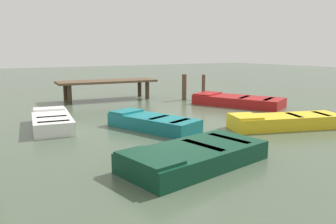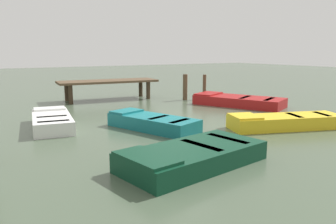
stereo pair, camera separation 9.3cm
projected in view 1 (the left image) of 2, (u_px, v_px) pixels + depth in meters
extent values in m
plane|color=#475642|center=(168.00, 122.00, 11.41)|extent=(80.00, 80.00, 0.00)
cube|color=brown|center=(107.00, 81.00, 16.37)|extent=(4.82, 1.97, 0.10)
cylinder|color=#3C2E20|center=(140.00, 88.00, 17.73)|extent=(0.20, 0.20, 0.85)
cylinder|color=#3C2E20|center=(147.00, 90.00, 16.80)|extent=(0.20, 0.20, 0.85)
cylinder|color=#3C2E20|center=(66.00, 92.00, 16.11)|extent=(0.20, 0.20, 0.85)
cylinder|color=#3C2E20|center=(70.00, 95.00, 15.18)|extent=(0.20, 0.20, 0.85)
cube|color=#14666B|center=(153.00, 123.00, 10.38)|extent=(1.99, 3.13, 0.40)
cube|color=beige|center=(153.00, 118.00, 10.35)|extent=(1.62, 2.63, 0.04)
cube|color=#14666B|center=(127.00, 111.00, 11.04)|extent=(1.12, 0.93, 0.06)
cube|color=#9B9789|center=(159.00, 118.00, 10.21)|extent=(0.85, 0.47, 0.04)
cube|color=#9B9789|center=(180.00, 121.00, 9.71)|extent=(0.85, 0.47, 0.04)
cube|color=maroon|center=(238.00, 101.00, 14.79)|extent=(2.96, 4.05, 0.40)
cube|color=black|center=(238.00, 98.00, 14.77)|extent=(2.43, 3.40, 0.04)
cube|color=maroon|center=(208.00, 94.00, 15.54)|extent=(1.57, 1.33, 0.06)
cube|color=black|center=(244.00, 97.00, 14.61)|extent=(1.14, 0.68, 0.04)
cube|color=black|center=(268.00, 99.00, 14.05)|extent=(1.14, 0.68, 0.04)
cube|color=silver|center=(52.00, 122.00, 10.55)|extent=(1.55, 2.92, 0.40)
cube|color=#334772|center=(51.00, 117.00, 10.53)|extent=(1.24, 2.47, 0.04)
cube|color=silver|center=(49.00, 109.00, 11.50)|extent=(1.09, 0.77, 0.06)
cube|color=navy|center=(52.00, 117.00, 10.33)|extent=(0.89, 0.34, 0.04)
cube|color=navy|center=(54.00, 122.00, 9.64)|extent=(0.89, 0.34, 0.04)
cube|color=#0C3823|center=(195.00, 156.00, 7.12)|extent=(3.33, 1.96, 0.40)
cube|color=maroon|center=(195.00, 150.00, 7.09)|extent=(2.82, 1.57, 0.04)
cube|color=#0C3823|center=(149.00, 157.00, 6.29)|extent=(0.89, 1.43, 0.06)
cube|color=maroon|center=(203.00, 146.00, 7.24)|extent=(0.38, 1.17, 0.04)
cube|color=maroon|center=(229.00, 139.00, 7.79)|extent=(0.38, 1.17, 0.04)
cube|color=gold|center=(286.00, 122.00, 10.56)|extent=(3.68, 2.16, 0.40)
cube|color=#4C3319|center=(286.00, 117.00, 10.53)|extent=(3.11, 1.77, 0.04)
cube|color=gold|center=(245.00, 116.00, 10.22)|extent=(1.05, 1.16, 0.06)
cube|color=#42301E|center=(294.00, 116.00, 10.58)|extent=(0.46, 0.85, 0.04)
cube|color=#42301E|center=(321.00, 114.00, 10.79)|extent=(0.46, 0.85, 0.04)
cylinder|color=brown|center=(184.00, 87.00, 16.42)|extent=(0.22, 0.22, 1.24)
cylinder|color=brown|center=(203.00, 87.00, 16.72)|extent=(0.17, 0.17, 1.20)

